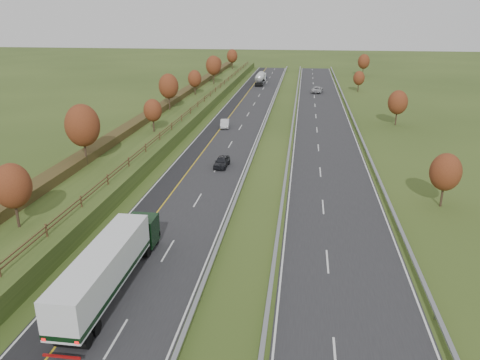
# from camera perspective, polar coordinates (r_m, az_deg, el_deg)

# --- Properties ---
(ground) EXTENTS (400.00, 400.00, 0.00)m
(ground) POSITION_cam_1_polar(r_m,az_deg,el_deg) (82.37, 4.35, 5.61)
(ground) COLOR #324518
(ground) RESTS_ON ground
(near_carriageway) EXTENTS (10.50, 200.00, 0.04)m
(near_carriageway) POSITION_cam_1_polar(r_m,az_deg,el_deg) (88.01, -0.68, 6.59)
(near_carriageway) COLOR #242426
(near_carriageway) RESTS_ON ground
(far_carriageway) EXTENTS (10.50, 200.00, 0.04)m
(far_carriageway) POSITION_cam_1_polar(r_m,az_deg,el_deg) (87.18, 10.17, 6.16)
(far_carriageway) COLOR #242426
(far_carriageway) RESTS_ON ground
(hard_shoulder) EXTENTS (3.00, 200.00, 0.04)m
(hard_shoulder) POSITION_cam_1_polar(r_m,az_deg,el_deg) (88.62, -3.10, 6.66)
(hard_shoulder) COLOR black
(hard_shoulder) RESTS_ON ground
(lane_markings) EXTENTS (26.75, 200.00, 0.01)m
(lane_markings) POSITION_cam_1_polar(r_m,az_deg,el_deg) (87.20, 3.50, 6.45)
(lane_markings) COLOR silver
(lane_markings) RESTS_ON near_carriageway
(embankment_left) EXTENTS (12.00, 200.00, 2.00)m
(embankment_left) POSITION_cam_1_polar(r_m,az_deg,el_deg) (90.58, -8.91, 7.37)
(embankment_left) COLOR #324518
(embankment_left) RESTS_ON ground
(hedge_left) EXTENTS (2.20, 180.00, 1.10)m
(hedge_left) POSITION_cam_1_polar(r_m,az_deg,el_deg) (90.85, -10.19, 8.33)
(hedge_left) COLOR #3B3918
(hedge_left) RESTS_ON embankment_left
(fence_left) EXTENTS (0.12, 189.06, 1.20)m
(fence_left) POSITION_cam_1_polar(r_m,az_deg,el_deg) (88.67, -6.23, 8.36)
(fence_left) COLOR #422B19
(fence_left) RESTS_ON embankment_left
(median_barrier_near) EXTENTS (0.32, 200.00, 0.71)m
(median_barrier_near) POSITION_cam_1_polar(r_m,az_deg,el_deg) (87.24, 3.05, 6.85)
(median_barrier_near) COLOR gray
(median_barrier_near) RESTS_ON ground
(median_barrier_far) EXTENTS (0.32, 200.00, 0.71)m
(median_barrier_far) POSITION_cam_1_polar(r_m,az_deg,el_deg) (86.98, 6.42, 6.71)
(median_barrier_far) COLOR gray
(median_barrier_far) RESTS_ON ground
(outer_barrier_far) EXTENTS (0.32, 200.00, 0.71)m
(outer_barrier_far) POSITION_cam_1_polar(r_m,az_deg,el_deg) (87.50, 14.01, 6.33)
(outer_barrier_far) COLOR gray
(outer_barrier_far) RESTS_ON ground
(trees_left) EXTENTS (6.64, 164.30, 7.66)m
(trees_left) POSITION_cam_1_polar(r_m,az_deg,el_deg) (86.32, -9.50, 10.36)
(trees_left) COLOR #2D2116
(trees_left) RESTS_ON embankment_left
(trees_far) EXTENTS (8.45, 118.60, 7.12)m
(trees_far) POSITION_cam_1_polar(r_m,az_deg,el_deg) (116.35, 16.51, 11.14)
(trees_far) COLOR #2D2116
(trees_far) RESTS_ON ground
(box_lorry) EXTENTS (2.58, 16.28, 4.06)m
(box_lorry) POSITION_cam_1_polar(r_m,az_deg,el_deg) (36.53, -15.62, -9.96)
(box_lorry) COLOR black
(box_lorry) RESTS_ON near_carriageway
(road_tanker) EXTENTS (2.40, 11.22, 3.46)m
(road_tanker) POSITION_cam_1_polar(r_m,az_deg,el_deg) (141.65, 2.51, 12.33)
(road_tanker) COLOR silver
(road_tanker) RESTS_ON near_carriageway
(car_dark_near) EXTENTS (1.95, 4.38, 1.46)m
(car_dark_near) POSITION_cam_1_polar(r_m,az_deg,el_deg) (64.08, -2.23, 2.25)
(car_dark_near) COLOR black
(car_dark_near) RESTS_ON near_carriageway
(car_silver_mid) EXTENTS (2.05, 4.59, 1.46)m
(car_silver_mid) POSITION_cam_1_polar(r_m,az_deg,el_deg) (86.82, -1.86, 6.91)
(car_silver_mid) COLOR #BABABF
(car_silver_mid) RESTS_ON near_carriageway
(car_small_far) EXTENTS (2.20, 5.28, 1.52)m
(car_small_far) POSITION_cam_1_polar(r_m,az_deg,el_deg) (152.52, 2.81, 12.45)
(car_small_far) COLOR #131B3C
(car_small_far) RESTS_ON near_carriageway
(car_oncoming) EXTENTS (3.29, 6.05, 1.61)m
(car_oncoming) POSITION_cam_1_polar(r_m,az_deg,el_deg) (128.01, 9.39, 10.84)
(car_oncoming) COLOR #B1B1B6
(car_oncoming) RESTS_ON far_carriageway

